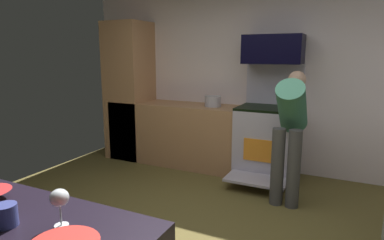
# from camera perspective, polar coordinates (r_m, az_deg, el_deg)

# --- Properties ---
(wall_back) EXTENTS (5.20, 0.12, 2.60)m
(wall_back) POSITION_cam_1_polar(r_m,az_deg,el_deg) (4.76, 10.83, 7.29)
(wall_back) COLOR silver
(wall_back) RESTS_ON ground
(lower_cabinet_run) EXTENTS (2.40, 0.60, 0.90)m
(lower_cabinet_run) POSITION_cam_1_polar(r_m,az_deg,el_deg) (4.88, -0.93, -2.54)
(lower_cabinet_run) COLOR tan
(lower_cabinet_run) RESTS_ON ground
(cabinet_column) EXTENTS (0.60, 0.60, 2.10)m
(cabinet_column) POSITION_cam_1_polar(r_m,az_deg,el_deg) (5.29, -10.70, 4.96)
(cabinet_column) COLOR tan
(cabinet_column) RESTS_ON ground
(oven_range) EXTENTS (0.76, 1.03, 1.49)m
(oven_range) POSITION_cam_1_polar(r_m,az_deg,el_deg) (4.46, 12.91, -3.41)
(oven_range) COLOR #BCB6C8
(oven_range) RESTS_ON ground
(microwave) EXTENTS (0.74, 0.38, 0.37)m
(microwave) POSITION_cam_1_polar(r_m,az_deg,el_deg) (4.41, 13.87, 11.77)
(microwave) COLOR black
(microwave) RESTS_ON oven_range
(person_cook) EXTENTS (0.31, 0.64, 1.43)m
(person_cook) POSITION_cam_1_polar(r_m,az_deg,el_deg) (3.71, 16.60, -0.99)
(person_cook) COLOR #454545
(person_cook) RESTS_ON ground
(wine_glass_near) EXTENTS (0.08, 0.08, 0.17)m
(wine_glass_near) POSITION_cam_1_polar(r_m,az_deg,el_deg) (1.52, -21.96, -12.57)
(wine_glass_near) COLOR silver
(wine_glass_near) RESTS_ON counter_island
(mug_coffee) EXTENTS (0.09, 0.09, 0.10)m
(mug_coffee) POSITION_cam_1_polar(r_m,az_deg,el_deg) (1.65, -29.50, -14.16)
(mug_coffee) COLOR #3C4488
(mug_coffee) RESTS_ON counter_island
(stock_pot) EXTENTS (0.23, 0.23, 0.15)m
(stock_pot) POSITION_cam_1_polar(r_m,az_deg,el_deg) (4.61, 3.63, 3.26)
(stock_pot) COLOR #B3B0BA
(stock_pot) RESTS_ON lower_cabinet_run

